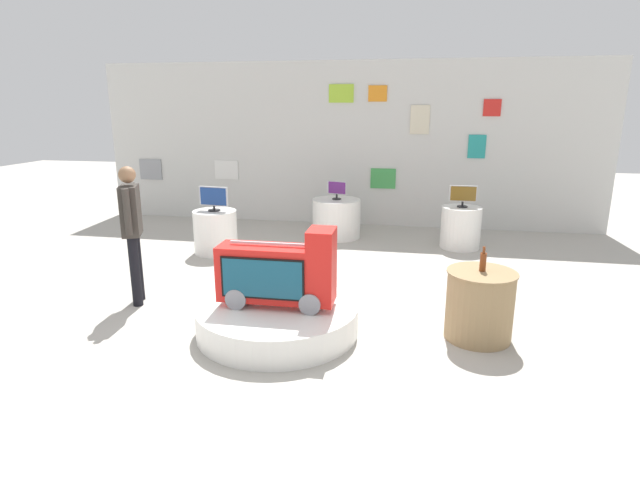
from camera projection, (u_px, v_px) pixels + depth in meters
name	position (u px, v px, depth m)	size (l,w,h in m)	color
ground_plane	(276.00, 325.00, 5.72)	(30.00, 30.00, 0.00)	#B2ADA3
back_wall_display	(344.00, 145.00, 10.24)	(10.21, 0.13, 3.25)	silver
main_display_pedestal	(278.00, 319.00, 5.51)	(1.75, 1.75, 0.31)	white
novelty_firetruck_tv	(279.00, 274.00, 5.37)	(1.25, 0.44, 0.87)	gray
display_pedestal_left_rear	(336.00, 218.00, 9.44)	(0.89, 0.89, 0.72)	white
tv_on_left_rear	(337.00, 189.00, 9.29)	(0.37, 0.17, 0.34)	black
display_pedestal_center_rear	(215.00, 232.00, 8.43)	(0.72, 0.72, 0.72)	white
tv_on_center_rear	(214.00, 198.00, 8.28)	(0.51, 0.20, 0.40)	black
display_pedestal_right_rear	(461.00, 227.00, 8.73)	(0.68, 0.68, 0.72)	white
tv_on_right_rear	(463.00, 195.00, 8.58)	(0.46, 0.18, 0.37)	black
side_table_round	(480.00, 304.00, 5.32)	(0.72, 0.72, 0.74)	#9E7F56
bottle_on_side_table	(483.00, 261.00, 5.22)	(0.07, 0.07, 0.26)	brown
shopper_browsing_near_truck	(132.00, 225.00, 6.13)	(0.33, 0.52, 1.71)	black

